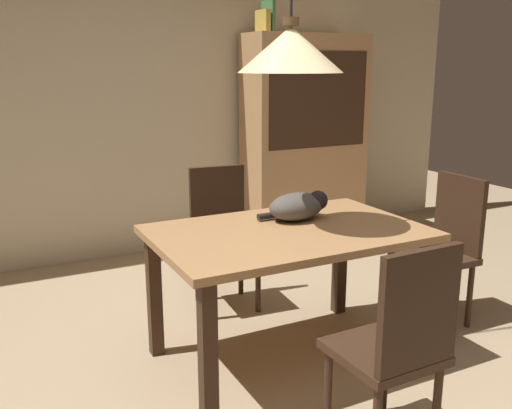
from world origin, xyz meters
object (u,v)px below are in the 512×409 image
Objects in this scene: pendant_lamp at (291,49)px; book_yellow_short at (263,21)px; dining_table at (288,248)px; hutch_bookcase at (304,144)px; book_green_slim at (268,16)px; chair_right_side at (445,243)px; cat_sleeping at (298,206)px; chair_far_back at (222,230)px; chair_near_front at (398,342)px.

book_yellow_short is (0.84, 1.90, 0.28)m from pendant_lamp.
hutch_bookcase is (1.27, 1.90, 0.24)m from dining_table.
hutch_bookcase is 7.12× the size of book_green_slim.
pendant_lamp is (0.00, 0.00, 1.01)m from dining_table.
hutch_bookcase reaches higher than chair_right_side.
cat_sleeping is 0.30× the size of pendant_lamp.
dining_table is 3.56× the size of cat_sleeping.
chair_right_side reaches higher than dining_table.
book_green_slim is (-0.24, 1.90, 1.47)m from chair_right_side.
hutch_bookcase is at bearing 38.89° from chair_far_back.
book_yellow_short is at bearing 180.00° from book_green_slim.
dining_table is 0.89m from chair_near_front.
pendant_lamp is at bearing 179.92° from chair_right_side.
chair_right_side is (1.12, -0.88, 0.00)m from chair_far_back.
pendant_lamp is at bearing -90.42° from chair_far_back.
pendant_lamp is 2.41m from hutch_bookcase.
chair_far_back is 1.00× the size of chair_right_side.
chair_far_back is 3.58× the size of book_green_slim.
chair_right_side is (1.13, 0.88, 0.00)m from chair_near_front.
book_yellow_short is at bearing 50.71° from chair_far_back.
dining_table is at bearing 90.14° from chair_near_front.
pendant_lamp reaches higher than book_yellow_short.
pendant_lamp is at bearing -115.16° from book_green_slim.
cat_sleeping is at bearing 44.29° from pendant_lamp.
dining_table is 0.28m from cat_sleeping.
chair_right_side is 0.72× the size of pendant_lamp.
book_yellow_short is at bearing 66.11° from pendant_lamp.
chair_right_side is 4.65× the size of book_yellow_short.
dining_table is 5.38× the size of book_green_slim.
chair_right_side is 2.36× the size of cat_sleeping.
book_green_slim is at bearing 64.84° from dining_table.
chair_near_front is 3.26m from book_green_slim.
book_yellow_short is (0.83, 1.02, 1.43)m from chair_far_back.
dining_table is 1.51× the size of chair_near_front.
dining_table is 2.48m from book_green_slim.
cat_sleeping is at bearing 171.40° from chair_right_side.
pendant_lamp is 6.50× the size of book_yellow_short.
chair_right_side is 2.39m from book_yellow_short.
pendant_lamp is at bearing 90.14° from chair_near_front.
book_yellow_short is at bearing 66.11° from dining_table.
hutch_bookcase is (0.14, 1.90, 0.38)m from chair_right_side.
cat_sleeping is (0.15, 0.15, 0.18)m from dining_table.
chair_near_front and chair_right_side have the same top height.
chair_far_back is 1.45m from pendant_lamp.
book_green_slim is at bearing 179.77° from hutch_bookcase.
book_yellow_short is (0.84, 1.90, 1.29)m from dining_table.
chair_far_back is 1.66m from hutch_bookcase.
chair_near_front is 1.08m from cat_sleeping.
chair_right_side is at bearing -82.88° from book_green_slim.
dining_table is 1.01m from pendant_lamp.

